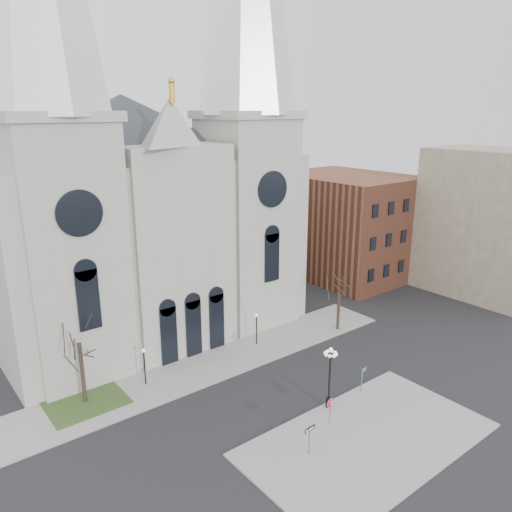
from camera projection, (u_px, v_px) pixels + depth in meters
ground at (289, 423)px, 37.26m from camera, size 160.00×160.00×0.00m
sidewalk_near at (368, 439)px, 35.26m from camera, size 18.00×10.00×0.14m
sidewalk_far at (208, 365)px, 45.52m from camera, size 40.00×6.00×0.14m
grass_patch at (86, 402)px, 39.73m from camera, size 6.00×5.00×0.18m
cathedral at (138, 152)px, 49.26m from camera, size 33.00×26.66×54.00m
bg_building_brick at (344, 225)px, 69.69m from camera, size 14.00×18.00×14.00m
bg_building_tan at (486, 223)px, 61.84m from camera, size 10.00×14.00×18.00m
tree_left at (79, 339)px, 38.18m from camera, size 3.20×3.20×7.50m
tree_right at (339, 290)px, 51.70m from camera, size 3.20×3.20×6.00m
ped_lamp_left at (144, 360)px, 41.69m from camera, size 0.32×0.32×3.26m
ped_lamp_right at (257, 324)px, 48.83m from camera, size 0.32×0.32×3.26m
stop_sign at (330, 405)px, 36.55m from camera, size 0.72×0.28×2.11m
globe_lamp at (330, 370)px, 38.12m from camera, size 1.31×1.31×5.10m
one_way_sign at (309, 435)px, 33.25m from camera, size 0.98×0.11×2.23m
street_name_sign at (362, 377)px, 40.82m from camera, size 0.68×0.20×2.16m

